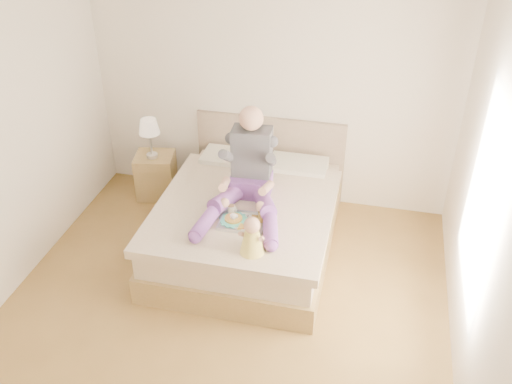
% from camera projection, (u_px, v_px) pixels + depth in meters
% --- Properties ---
extents(room, '(4.02, 4.22, 2.71)m').
position_uv_depth(room, '(225.00, 172.00, 4.31)').
color(room, brown).
rests_on(room, ground).
extents(bed, '(1.70, 2.18, 1.00)m').
position_uv_depth(bed, '(250.00, 219.00, 5.85)').
color(bed, olive).
rests_on(bed, ground).
extents(nightstand, '(0.50, 0.46, 0.53)m').
position_uv_depth(nightstand, '(156.00, 175.00, 6.68)').
color(nightstand, olive).
rests_on(nightstand, ground).
extents(lamp, '(0.23, 0.23, 0.47)m').
position_uv_depth(lamp, '(149.00, 129.00, 6.31)').
color(lamp, silver).
rests_on(lamp, nightstand).
extents(adult, '(0.81, 1.16, 0.95)m').
position_uv_depth(adult, '(248.00, 176.00, 5.46)').
color(adult, '#68388D').
rests_on(adult, bed).
extents(tray, '(0.43, 0.34, 0.12)m').
position_uv_depth(tray, '(243.00, 220.00, 5.28)').
color(tray, silver).
rests_on(tray, bed).
extents(baby, '(0.23, 0.32, 0.36)m').
position_uv_depth(baby, '(252.00, 238.00, 4.86)').
color(baby, '#E9D349').
rests_on(baby, bed).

